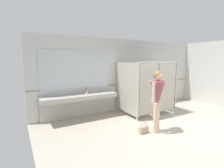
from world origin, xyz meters
TOP-DOWN VIEW (x-y plane):
  - ground_plane at (0.00, 0.00)m, footprint 7.64×5.59m
  - wall_back at (0.00, 2.56)m, footprint 7.64×0.12m
  - wall_back_tile_band at (0.00, 2.49)m, footprint 7.64×0.01m
  - vanity_counter at (-2.19, 2.27)m, footprint 2.53×0.58m
  - mirror_panel at (-2.19, 2.48)m, footprint 2.43×0.02m
  - bathroom_stalls at (0.23, 1.57)m, footprint 1.80×1.44m
  - person_standing at (-0.70, 0.16)m, footprint 0.55×0.53m
  - handbag at (-1.08, 0.24)m, footprint 0.27×0.11m
  - soap_dispenser at (-1.88, 2.36)m, footprint 0.07×0.07m
  - paper_cup at (-2.02, 2.06)m, footprint 0.07×0.07m
  - floor_drain_cover at (0.83, 0.19)m, footprint 0.14×0.14m

SIDE VIEW (x-z plane):
  - ground_plane at x=0.00m, z-range -0.10..0.00m
  - floor_drain_cover at x=0.83m, z-range 0.00..0.01m
  - handbag at x=-1.08m, z-range -0.06..0.27m
  - vanity_counter at x=-2.19m, z-range 0.14..1.09m
  - paper_cup at x=-2.02m, z-range 0.84..0.92m
  - soap_dispenser at x=-1.88m, z-range 0.82..1.01m
  - bathroom_stalls at x=0.23m, z-range 0.05..1.99m
  - wall_back_tile_band at x=0.00m, z-range 1.02..1.08m
  - person_standing at x=-0.70m, z-range 0.23..1.93m
  - wall_back at x=0.00m, z-range 0.00..2.80m
  - mirror_panel at x=-2.19m, z-range 0.99..2.33m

